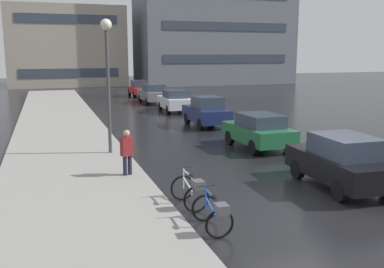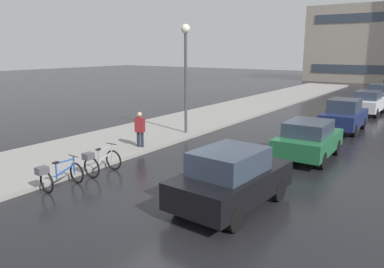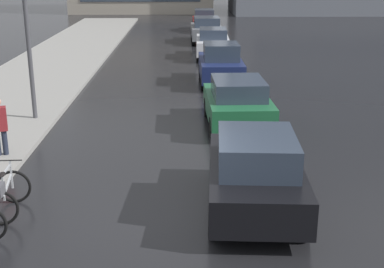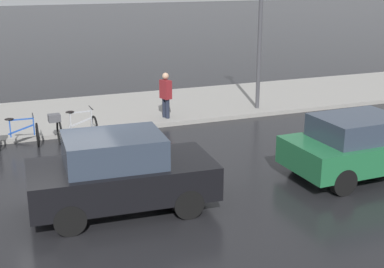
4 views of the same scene
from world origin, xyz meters
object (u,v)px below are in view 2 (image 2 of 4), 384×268
car_black (231,178)px  car_green (308,139)px  car_grey (381,94)px  pedestrian (140,129)px  car_navy (344,116)px  bicycle_second (100,161)px  bicycle_nearest (57,175)px  streetlamp (186,59)px  car_white (368,103)px

car_black → car_green: (0.21, 5.99, -0.05)m
car_grey → pedestrian: bearing=-106.1°
car_navy → bicycle_second: bearing=-112.6°
car_black → car_green: car_black is taller
bicycle_nearest → pedestrian: size_ratio=0.85×
bicycle_second → car_grey: 25.42m
bicycle_second → streetlamp: 7.70m
bicycle_nearest → car_white: (5.21, 20.67, 0.32)m
bicycle_second → car_green: (5.30, 6.19, 0.30)m
car_black → car_grey: (0.01, 24.70, -0.02)m
bicycle_second → car_green: 8.15m
pedestrian → streetlamp: 4.56m
car_grey → streetlamp: streetlamp is taller
pedestrian → car_navy: bearing=55.3°
car_black → car_navy: size_ratio=1.04×
bicycle_nearest → bicycle_second: 1.71m
car_black → car_white: (0.11, 18.75, -0.04)m
bicycle_nearest → car_black: size_ratio=0.36×
bicycle_second → car_white: 19.66m
car_navy → car_grey: bearing=90.4°
car_green → car_navy: bearing=91.0°
car_navy → streetlamp: (-6.40, -5.65, 3.02)m
bicycle_second → car_green: bearing=49.4°
car_white → streetlamp: 14.06m
car_navy → streetlamp: streetlamp is taller
bicycle_nearest → streetlamp: bearing=97.9°
car_navy → car_white: bearing=89.9°
car_navy → pedestrian: 11.13m
car_black → pedestrian: size_ratio=2.37×
car_grey → car_black: bearing=-90.0°
car_white → streetlamp: (-6.40, -12.14, 3.06)m
car_green → streetlamp: streetlamp is taller
car_black → car_white: size_ratio=1.01×
bicycle_second → car_navy: size_ratio=0.37×
bicycle_second → car_white: (5.20, 18.96, 0.30)m
car_black → bicycle_nearest: bearing=-159.4°
bicycle_nearest → car_white: bearing=75.8°
car_black → car_grey: 24.70m
streetlamp → car_white: bearing=62.2°
car_grey → car_green: bearing=-89.4°
car_white → bicycle_nearest: bearing=-104.2°
bicycle_nearest → car_green: bearing=56.1°
bicycle_second → car_white: size_ratio=0.35×
car_navy → car_white: (0.01, 6.49, -0.04)m
car_grey → pedestrian: 22.47m
car_green → bicycle_second: bearing=-130.6°
bicycle_second → car_navy: 13.51m
car_black → car_navy: car_navy is taller
bicycle_second → pedestrian: 3.53m
car_navy → car_white: 6.49m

